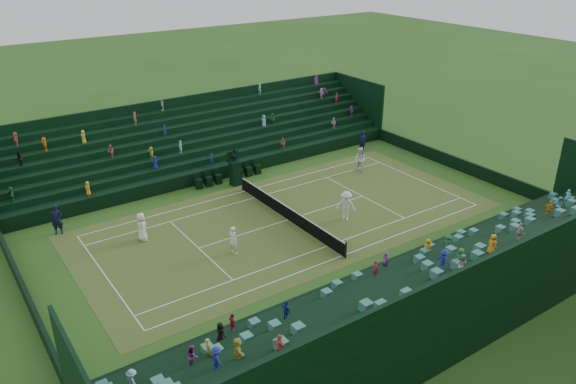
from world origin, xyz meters
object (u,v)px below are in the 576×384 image
object	(u,v)px
player_near_west	(142,227)
player_near_east	(233,240)
tennis_net	(288,213)
player_far_west	(360,160)
umpire_chair	(235,170)
player_far_east	(346,206)

from	to	relation	value
player_near_west	player_near_east	size ratio (longest dim) A/B	1.03
tennis_net	player_far_west	size ratio (longest dim) A/B	6.01
umpire_chair	player_near_west	size ratio (longest dim) A/B	1.56
tennis_net	player_far_east	world-z (taller)	player_far_east
player_far_west	umpire_chair	bearing A→B (deg)	-119.02
player_near_east	player_far_east	distance (m)	8.08
tennis_net	umpire_chair	bearing A→B (deg)	179.57
umpire_chair	player_far_west	size ratio (longest dim) A/B	1.44
tennis_net	player_near_east	xyz separation A→B (m)	(1.64, -4.94, 0.34)
player_near_west	player_near_east	distance (m)	5.84
player_near_west	player_near_east	world-z (taller)	player_near_west
tennis_net	player_near_west	distance (m)	9.16
umpire_chair	player_near_west	xyz separation A→B (m)	(4.11, -8.76, -0.30)
player_near_east	tennis_net	bearing A→B (deg)	-93.29
player_far_west	player_far_east	xyz separation A→B (m)	(5.66, -6.19, 0.02)
tennis_net	player_far_west	distance (m)	10.01
player_near_west	player_far_west	bearing A→B (deg)	-83.87
umpire_chair	player_near_east	world-z (taller)	umpire_chair
umpire_chair	player_far_east	size ratio (longest dim) A/B	1.40
player_near_east	player_far_east	size ratio (longest dim) A/B	0.87
umpire_chair	player_near_east	xyz separation A→B (m)	(8.58, -5.00, -0.33)
tennis_net	umpire_chair	world-z (taller)	umpire_chair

